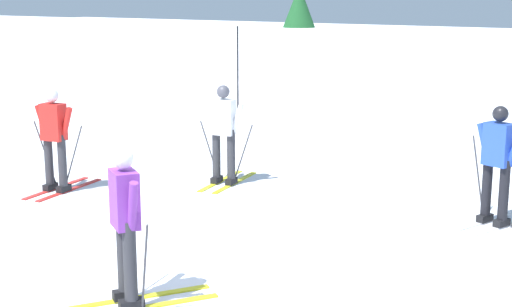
# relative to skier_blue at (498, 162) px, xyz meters

# --- Properties ---
(ground_plane) EXTENTS (120.00, 120.00, 0.00)m
(ground_plane) POSITION_rel_skier_blue_xyz_m (-2.90, -3.98, -0.92)
(ground_plane) COLOR white
(skier_blue) EXTENTS (0.95, 1.63, 1.71)m
(skier_blue) POSITION_rel_skier_blue_xyz_m (0.00, 0.00, 0.00)
(skier_blue) COLOR silver
(skier_blue) RESTS_ON ground
(skier_white) EXTENTS (1.00, 1.64, 1.71)m
(skier_white) POSITION_rel_skier_blue_xyz_m (-4.55, -0.13, -0.00)
(skier_white) COLOR gold
(skier_white) RESTS_ON ground
(skier_red) EXTENTS (1.00, 1.63, 1.71)m
(skier_red) POSITION_rel_skier_blue_xyz_m (-6.61, -2.00, -0.00)
(skier_red) COLOR red
(skier_red) RESTS_ON ground
(skier_purple) EXTENTS (1.21, 1.53, 1.71)m
(skier_purple) POSITION_rel_skier_blue_xyz_m (-2.51, -4.89, -0.00)
(skier_purple) COLOR gold
(skier_purple) RESTS_ON ground
(trail_marker_pole) EXTENTS (0.04, 0.04, 2.38)m
(trail_marker_pole) POSITION_rel_skier_blue_xyz_m (-7.95, 5.47, 0.27)
(trail_marker_pole) COLOR black
(trail_marker_pole) RESTS_ON ground
(conifer_far_left) EXTENTS (2.02, 2.02, 3.44)m
(conifer_far_left) POSITION_rel_skier_blue_xyz_m (-11.95, 15.90, 1.21)
(conifer_far_left) COLOR #513823
(conifer_far_left) RESTS_ON ground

